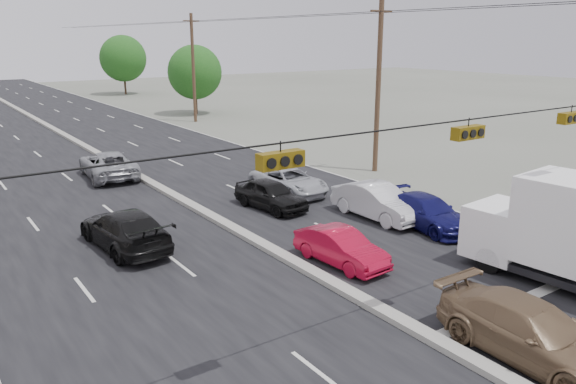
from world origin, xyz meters
The scene contains 16 objects.
ground centered at (0.00, 0.00, 0.00)m, with size 200.00×200.00×0.00m, color #606356.
road_surface centered at (0.00, 30.00, 0.00)m, with size 20.00×160.00×0.02m, color black.
center_median centered at (0.00, 30.00, 0.10)m, with size 0.50×160.00×0.20m, color gray.
utility_pole_right_b centered at (12.50, 15.00, 5.11)m, with size 1.60×0.30×10.00m.
utility_pole_right_c centered at (12.50, 40.00, 5.11)m, with size 1.60×0.30×10.00m.
traffic_signals centered at (1.40, 0.00, 5.49)m, with size 25.00×0.30×0.54m.
tree_right_mid centered at (15.00, 45.00, 4.34)m, with size 5.60×5.60×7.14m.
tree_right_far centered at (16.00, 70.00, 4.96)m, with size 6.40×6.40×8.16m.
tan_sedan centered at (1.40, -2.50, 0.73)m, with size 2.04×5.02×1.46m, color brown.
red_sedan centered at (1.40, 4.94, 0.63)m, with size 1.33×3.82×1.26m, color #AF0A28.
queue_car_a centered at (3.00, 12.03, 0.70)m, with size 1.65×4.10×1.40m, color black.
queue_car_b centered at (6.16, 8.09, 0.77)m, with size 1.63×4.68×1.54m, color silver.
queue_car_c centered at (5.24, 13.74, 0.66)m, with size 2.20×4.76×1.32m, color #ABAEB3.
queue_car_d centered at (7.00, 5.96, 0.68)m, with size 1.89×4.66×1.35m, color #101050.
oncoming_near centered at (-4.41, 10.90, 0.76)m, with size 2.12×5.21×1.51m, color black.
oncoming_far centered at (-1.40, 22.51, 0.77)m, with size 2.54×5.52×1.53m, color #929499.
Camera 1 is at (-10.83, -9.43, 7.91)m, focal length 35.00 mm.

